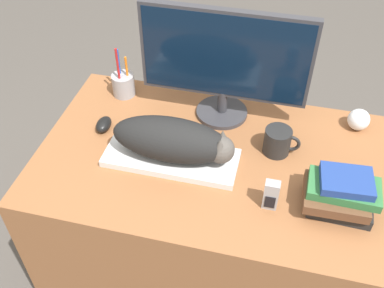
% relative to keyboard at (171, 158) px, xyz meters
% --- Properties ---
extents(desk, '(1.20, 0.74, 0.76)m').
position_rel_keyboard_xyz_m(desk, '(0.13, 0.05, -0.39)').
color(desk, brown).
rests_on(desk, ground_plane).
extents(keyboard, '(0.45, 0.17, 0.02)m').
position_rel_keyboard_xyz_m(keyboard, '(0.00, 0.00, 0.00)').
color(keyboard, silver).
rests_on(keyboard, desk).
extents(cat, '(0.41, 0.15, 0.15)m').
position_rel_keyboard_xyz_m(cat, '(0.01, 0.00, 0.08)').
color(cat, black).
rests_on(cat, keyboard).
extents(monitor, '(0.60, 0.19, 0.43)m').
position_rel_keyboard_xyz_m(monitor, '(0.12, 0.28, 0.23)').
color(monitor, '#333338').
rests_on(monitor, desk).
extents(computer_mouse, '(0.05, 0.08, 0.04)m').
position_rel_keyboard_xyz_m(computer_mouse, '(-0.28, 0.10, 0.01)').
color(computer_mouse, black).
rests_on(computer_mouse, desk).
extents(coffee_mug, '(0.12, 0.09, 0.09)m').
position_rel_keyboard_xyz_m(coffee_mug, '(0.34, 0.13, 0.04)').
color(coffee_mug, black).
rests_on(coffee_mug, desk).
extents(pen_cup, '(0.09, 0.09, 0.22)m').
position_rel_keyboard_xyz_m(pen_cup, '(-0.28, 0.32, 0.04)').
color(pen_cup, '#939399').
rests_on(pen_cup, desk).
extents(baseball, '(0.08, 0.08, 0.08)m').
position_rel_keyboard_xyz_m(baseball, '(0.61, 0.32, 0.03)').
color(baseball, silver).
rests_on(baseball, desk).
extents(phone, '(0.04, 0.03, 0.10)m').
position_rel_keyboard_xyz_m(phone, '(0.35, -0.12, 0.04)').
color(phone, '#99999E').
rests_on(phone, desk).
extents(book_stack, '(0.22, 0.17, 0.13)m').
position_rel_keyboard_xyz_m(book_stack, '(0.55, -0.07, 0.05)').
color(book_stack, black).
rests_on(book_stack, desk).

